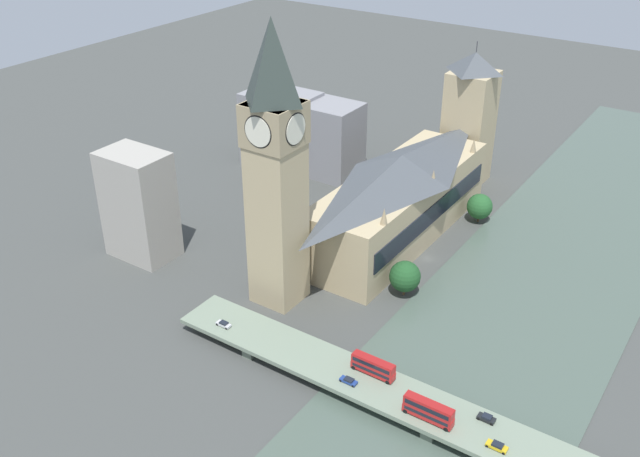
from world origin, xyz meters
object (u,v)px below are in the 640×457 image
object	(u,v)px
clock_tower	(276,163)
victoria_tower	(469,119)
car_northbound_tail	(224,324)
car_northbound_lead	(349,381)
car_northbound_mid	(487,418)
double_decker_bus_lead	(428,410)
car_southbound_lead	(497,446)
double_decker_bus_mid	(373,366)
road_bridge	(438,415)
parliament_hall	(400,197)

from	to	relation	value
clock_tower	victoria_tower	xyz separation A→B (m)	(-11.10, -105.51, -17.75)
car_northbound_tail	clock_tower	bearing A→B (deg)	-91.37
car_northbound_lead	car_northbound_mid	distance (m)	33.07
double_decker_bus_lead	car_southbound_lead	world-z (taller)	double_decker_bus_lead
car_northbound_lead	double_decker_bus_lead	bearing A→B (deg)	178.94
car_southbound_lead	double_decker_bus_mid	bearing A→B (deg)	-9.74
road_bridge	double_decker_bus_mid	size ratio (longest dim) A/B	12.96
road_bridge	double_decker_bus_lead	distance (m)	5.12
double_decker_bus_mid	car_northbound_mid	xyz separation A→B (m)	(-29.11, -0.74, -1.84)
clock_tower	victoria_tower	size ratio (longest dim) A/B	1.49
clock_tower	double_decker_bus_lead	bearing A→B (deg)	157.59
car_northbound_lead	car_northbound_tail	distance (m)	39.67
victoria_tower	car_southbound_lead	xyz separation A→B (m)	(-65.51, 129.96, -20.46)
double_decker_bus_lead	car_northbound_tail	xyz separation A→B (m)	(60.91, -0.71, -2.10)
double_decker_bus_mid	car_northbound_mid	bearing A→B (deg)	-178.53
clock_tower	double_decker_bus_lead	xyz separation A→B (m)	(-60.34, 24.88, -36.14)
parliament_hall	double_decker_bus_lead	bearing A→B (deg)	122.63
parliament_hall	double_decker_bus_lead	size ratio (longest dim) A/B	6.92
clock_tower	car_northbound_tail	distance (m)	45.24
clock_tower	road_bridge	bearing A→B (deg)	160.77
double_decker_bus_lead	double_decker_bus_mid	distance (m)	19.04
clock_tower	car_southbound_lead	distance (m)	89.02
car_northbound_tail	road_bridge	bearing A→B (deg)	-177.48
car_northbound_lead	road_bridge	bearing A→B (deg)	-172.25
clock_tower	victoria_tower	bearing A→B (deg)	-96.00
clock_tower	double_decker_bus_mid	world-z (taller)	clock_tower
clock_tower	car_southbound_lead	bearing A→B (deg)	162.30
car_northbound_lead	car_southbound_lead	xyz separation A→B (m)	(-37.51, -0.04, 0.09)
car_northbound_mid	double_decker_bus_lead	bearing A→B (deg)	32.32
parliament_hall	clock_tower	world-z (taller)	clock_tower
road_bridge	clock_tower	bearing A→B (deg)	-19.23
car_southbound_lead	victoria_tower	bearing A→B (deg)	-63.25
road_bridge	car_northbound_mid	distance (m)	10.76
double_decker_bus_lead	car_northbound_lead	size ratio (longest dim) A/B	2.76
parliament_hall	double_decker_bus_mid	xyz separation A→B (m)	(-31.22, 70.51, -7.91)
victoria_tower	car_northbound_mid	size ratio (longest dim) A/B	13.53
road_bridge	car_northbound_tail	world-z (taller)	car_northbound_tail
road_bridge	car_northbound_lead	distance (m)	22.63
double_decker_bus_mid	car_southbound_lead	distance (m)	34.78
victoria_tower	road_bridge	xyz separation A→B (m)	(-50.37, 126.95, -22.01)
parliament_hall	car_northbound_tail	bearing A→B (deg)	81.24
road_bridge	car_southbound_lead	distance (m)	15.51
road_bridge	car_southbound_lead	world-z (taller)	car_southbound_lead
parliament_hall	victoria_tower	size ratio (longest dim) A/B	1.52
road_bridge	double_decker_bus_mid	xyz separation A→B (m)	(19.10, -2.87, 3.40)
car_southbound_lead	road_bridge	bearing A→B (deg)	-11.23
clock_tower	car_southbound_lead	size ratio (longest dim) A/B	17.60
car_northbound_lead	car_northbound_mid	world-z (taller)	car_northbound_mid
victoria_tower	parliament_hall	bearing A→B (deg)	90.06
clock_tower	car_northbound_tail	xyz separation A→B (m)	(0.58, 24.17, -38.23)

